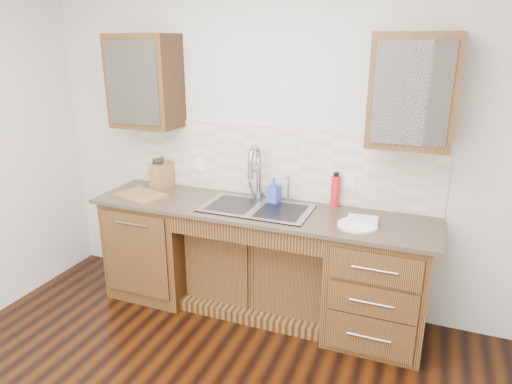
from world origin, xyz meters
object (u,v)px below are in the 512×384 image
at_px(soap_bottle, 274,191).
at_px(plate, 357,225).
at_px(cutting_board, 141,195).
at_px(knife_block, 161,175).
at_px(water_bottle, 335,192).

relative_size(soap_bottle, plate, 0.73).
bearing_deg(cutting_board, knife_block, 83.93).
distance_m(plate, knife_block, 1.79).
height_order(water_bottle, plate, water_bottle).
xyz_separation_m(water_bottle, cutting_board, (-1.56, -0.34, -0.12)).
relative_size(soap_bottle, water_bottle, 0.83).
xyz_separation_m(knife_block, cutting_board, (-0.03, -0.28, -0.10)).
bearing_deg(soap_bottle, plate, -7.35).
bearing_deg(plate, water_bottle, 124.96).
distance_m(soap_bottle, plate, 0.76).
height_order(plate, cutting_board, cutting_board).
xyz_separation_m(soap_bottle, plate, (0.71, -0.25, -0.09)).
height_order(soap_bottle, cutting_board, soap_bottle).
bearing_deg(water_bottle, cutting_board, -167.79).
height_order(water_bottle, cutting_board, water_bottle).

